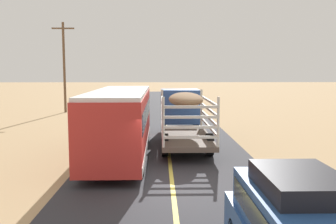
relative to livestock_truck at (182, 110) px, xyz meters
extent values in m
plane|color=tan|center=(-0.89, -9.15, -1.79)|extent=(240.00, 240.00, 0.00)
cube|color=#2D2D33|center=(-0.89, -9.15, -1.78)|extent=(8.00, 120.00, 0.02)
cube|color=#D8CC4C|center=(-0.89, -9.15, -1.77)|extent=(0.16, 117.60, 0.00)
cube|color=#264C8C|center=(1.23, -15.58, -0.24)|extent=(1.75, 3.59, 0.80)
cube|color=#192333|center=(1.23, -15.58, -0.22)|extent=(1.79, 3.22, 0.44)
cube|color=black|center=(1.23, -15.53, 0.34)|extent=(1.42, 2.07, 0.36)
cube|color=#3359A5|center=(0.00, 2.16, 0.03)|extent=(2.50, 2.20, 2.20)
cube|color=#192333|center=(0.00, 2.16, 0.48)|extent=(2.53, 1.54, 0.70)
cube|color=brown|center=(0.00, -3.24, -1.07)|extent=(2.50, 6.40, 0.24)
cylinder|color=silver|center=(-1.19, -0.10, 0.15)|extent=(0.12, 0.12, 2.20)
cylinder|color=silver|center=(1.19, -0.10, 0.15)|extent=(0.12, 0.12, 2.20)
cylinder|color=silver|center=(-1.19, -6.38, 0.15)|extent=(0.12, 0.12, 2.20)
cylinder|color=silver|center=(1.19, -6.38, 0.15)|extent=(0.12, 0.12, 2.20)
cube|color=silver|center=(-1.21, -3.24, -0.51)|extent=(0.08, 6.30, 0.12)
cube|color=silver|center=(1.21, -3.24, -0.51)|extent=(0.08, 6.30, 0.12)
cube|color=silver|center=(0.00, -6.40, -0.51)|extent=(2.40, 0.08, 0.12)
cube|color=silver|center=(-1.21, -3.24, -0.07)|extent=(0.08, 6.30, 0.12)
cube|color=silver|center=(1.21, -3.24, -0.07)|extent=(0.08, 6.30, 0.12)
cube|color=silver|center=(0.00, -6.40, -0.07)|extent=(2.40, 0.08, 0.12)
cube|color=silver|center=(-1.21, -3.24, 0.37)|extent=(0.08, 6.30, 0.12)
cube|color=silver|center=(1.21, -3.24, 0.37)|extent=(0.08, 6.30, 0.12)
cube|color=silver|center=(0.00, -6.40, 0.37)|extent=(2.40, 0.08, 0.12)
cube|color=silver|center=(-1.21, -3.24, 0.81)|extent=(0.08, 6.30, 0.12)
cube|color=silver|center=(1.21, -3.24, 0.81)|extent=(0.08, 6.30, 0.12)
cube|color=silver|center=(0.00, -6.40, 0.81)|extent=(2.40, 0.08, 0.12)
ellipsoid|color=#8C6B4C|center=(0.00, -3.24, 0.90)|extent=(1.75, 3.84, 0.70)
cylinder|color=black|center=(-1.09, 2.16, -1.22)|extent=(0.32, 1.10, 1.10)
cylinder|color=black|center=(1.09, 2.16, -1.22)|extent=(0.32, 1.10, 1.10)
cylinder|color=black|center=(-1.09, -4.52, -1.22)|extent=(0.32, 1.10, 1.10)
cylinder|color=black|center=(1.09, -4.52, -1.22)|extent=(0.32, 1.10, 1.10)
cube|color=red|center=(-3.22, -4.60, -0.07)|extent=(2.50, 10.00, 2.70)
cube|color=white|center=(-3.22, -4.60, 1.36)|extent=(2.45, 9.80, 0.16)
cube|color=#192333|center=(-3.22, -4.60, 0.40)|extent=(2.54, 9.20, 0.80)
cube|color=silver|center=(-3.22, -4.60, -1.22)|extent=(2.53, 9.80, 0.36)
cylinder|color=black|center=(-4.32, -1.35, -1.27)|extent=(0.30, 1.00, 1.00)
cylinder|color=black|center=(-2.12, -1.35, -1.27)|extent=(0.30, 1.00, 1.00)
cylinder|color=black|center=(-4.32, -7.85, -1.27)|extent=(0.30, 1.00, 1.00)
cylinder|color=black|center=(-2.12, -7.85, -1.27)|extent=(0.30, 1.00, 1.00)
cylinder|color=brown|center=(-10.81, 14.71, 2.65)|extent=(0.24, 0.24, 8.89)
cube|color=brown|center=(-10.81, 14.71, 6.50)|extent=(2.20, 0.14, 0.14)
camera|label=1|loc=(-1.34, -21.93, 2.36)|focal=38.97mm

